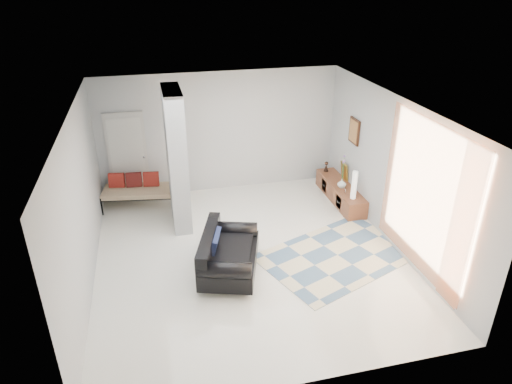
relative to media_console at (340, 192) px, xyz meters
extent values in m
plane|color=white|center=(-2.52, -1.70, -0.20)|extent=(6.00, 6.00, 0.00)
plane|color=white|center=(-2.52, -1.70, 2.60)|extent=(6.00, 6.00, 0.00)
plane|color=#B9BCBE|center=(-2.52, 1.30, 1.20)|extent=(6.00, 0.00, 6.00)
plane|color=#B9BCBE|center=(-2.52, -4.70, 1.20)|extent=(6.00, 0.00, 6.00)
plane|color=#B9BCBE|center=(-5.27, -1.70, 1.20)|extent=(0.00, 6.00, 6.00)
plane|color=#B9BCBE|center=(0.23, -1.70, 1.20)|extent=(0.00, 6.00, 6.00)
cube|color=#A0A4A7|center=(-3.62, -0.10, 1.20)|extent=(0.35, 1.20, 2.80)
cube|color=beige|center=(-4.62, 1.26, 0.82)|extent=(0.85, 0.06, 2.04)
plane|color=#FF8043|center=(0.15, -2.85, 1.25)|extent=(0.00, 2.55, 2.55)
cube|color=#391D0F|center=(0.20, 0.00, 1.45)|extent=(0.04, 0.45, 0.55)
cube|color=brown|center=(0.00, 0.00, 0.00)|extent=(0.45, 1.95, 0.40)
cube|color=#391D0F|center=(-0.22, -0.44, 0.00)|extent=(0.02, 0.26, 0.28)
cube|color=#391D0F|center=(-0.22, 0.43, 0.00)|extent=(0.02, 0.26, 0.28)
cube|color=gold|center=(0.18, 0.27, 0.40)|extent=(0.09, 0.32, 0.40)
cube|color=silver|center=(-0.10, -0.44, 0.26)|extent=(0.04, 0.10, 0.12)
cylinder|color=silver|center=(-3.48, -2.61, -0.15)|extent=(0.05, 0.05, 0.10)
cylinder|color=silver|center=(-3.10, -1.39, -0.15)|extent=(0.05, 0.05, 0.10)
cylinder|color=silver|center=(-2.81, -2.82, -0.15)|extent=(0.05, 0.05, 0.10)
cylinder|color=silver|center=(-2.43, -1.60, -0.15)|extent=(0.05, 0.05, 0.10)
cube|color=black|center=(-2.95, -2.10, 0.05)|extent=(1.32, 1.72, 0.30)
cube|color=black|center=(-3.29, -2.00, 0.38)|extent=(0.64, 1.51, 0.36)
cylinder|color=black|center=(-3.15, -2.71, 0.28)|extent=(0.91, 0.53, 0.28)
cylinder|color=black|center=(-2.76, -1.49, 0.28)|extent=(0.91, 0.53, 0.28)
cube|color=black|center=(-3.18, -2.03, 0.40)|extent=(0.30, 0.57, 0.31)
cylinder|color=black|center=(-5.26, 0.55, 0.00)|extent=(0.04, 0.04, 0.40)
cylinder|color=black|center=(-3.68, 0.30, 0.00)|extent=(0.04, 0.04, 0.40)
cylinder|color=black|center=(-5.16, 1.19, 0.00)|extent=(0.04, 0.04, 0.40)
cylinder|color=black|center=(-3.58, 0.95, 0.00)|extent=(0.04, 0.04, 0.40)
cube|color=beige|center=(-4.42, 0.75, 0.18)|extent=(1.69, 0.91, 0.12)
cube|color=maroon|center=(-4.91, 0.97, 0.40)|extent=(0.36, 0.21, 0.33)
cube|color=#5E1A17|center=(-4.54, 0.92, 0.40)|extent=(0.36, 0.21, 0.33)
cube|color=maroon|center=(-4.17, 0.86, 0.40)|extent=(0.36, 0.21, 0.33)
cube|color=beige|center=(-0.92, -2.09, -0.20)|extent=(3.22, 2.70, 0.01)
cylinder|color=white|center=(-0.02, -0.69, 0.50)|extent=(0.11, 0.11, 0.62)
imported|color=white|center=(-0.05, -0.15, 0.30)|extent=(0.20, 0.20, 0.21)
camera|label=1|loc=(-4.06, -8.62, 4.60)|focal=32.00mm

